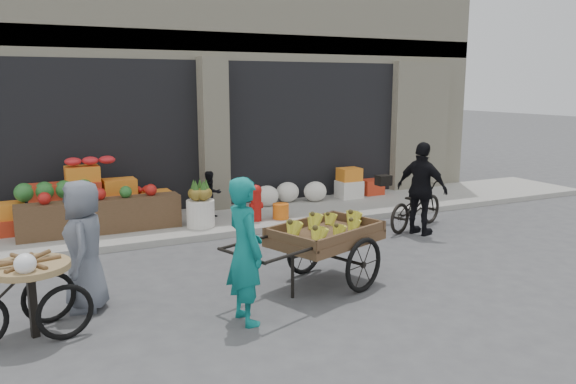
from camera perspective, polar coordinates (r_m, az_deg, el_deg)
name	(u,v)px	position (r m, az deg, el deg)	size (l,w,h in m)	color
ground	(333,288)	(7.77, 4.63, -9.71)	(80.00, 80.00, 0.00)	#424244
sidewalk	(230,220)	(11.32, -5.94, -2.80)	(18.00, 2.20, 0.12)	gray
building	(173,58)	(14.77, -11.57, 13.17)	(14.00, 6.45, 7.00)	beige
fruit_display	(96,198)	(10.90, -18.88, -0.58)	(3.10, 1.12, 1.24)	red
pineapple_bin	(201,213)	(10.55, -8.87, -2.15)	(0.52, 0.52, 0.50)	silver
fire_hydrant	(256,201)	(10.84, -3.25, -0.97)	(0.22, 0.22, 0.71)	#A5140F
orange_bucket	(281,211)	(11.04, -0.74, -1.97)	(0.32, 0.32, 0.30)	orange
right_bay_goods	(328,187)	(12.86, 4.11, 0.47)	(3.35, 0.60, 0.70)	silver
seated_person	(211,195)	(11.19, -7.85, -0.25)	(0.45, 0.35, 0.93)	black
banana_cart	(323,232)	(7.60, 3.58, -4.11)	(2.69, 1.77, 1.05)	brown
vendor_woman	(245,251)	(6.46, -4.39, -5.96)	(0.63, 0.41, 1.71)	#0E716D
tricycle_cart	(31,288)	(6.74, -24.69, -8.85)	(1.46, 1.02, 0.95)	#9E7F51
vendor_grey	(84,246)	(7.26, -20.01, -5.14)	(0.79, 0.51, 1.61)	slate
bicycle	(416,205)	(11.00, 12.85, -1.33)	(0.60, 1.72, 0.90)	black
cyclist	(422,189)	(10.49, 13.45, 0.31)	(1.00, 0.42, 1.71)	black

